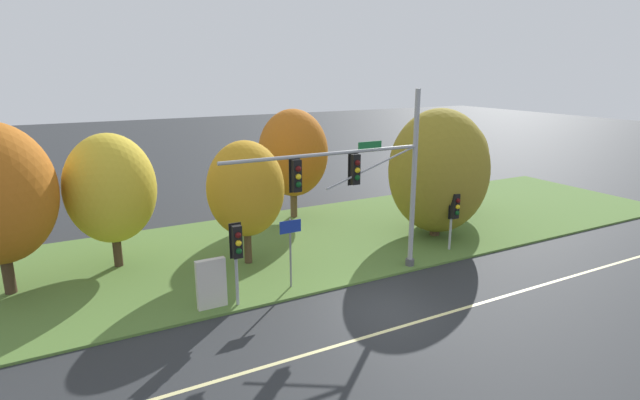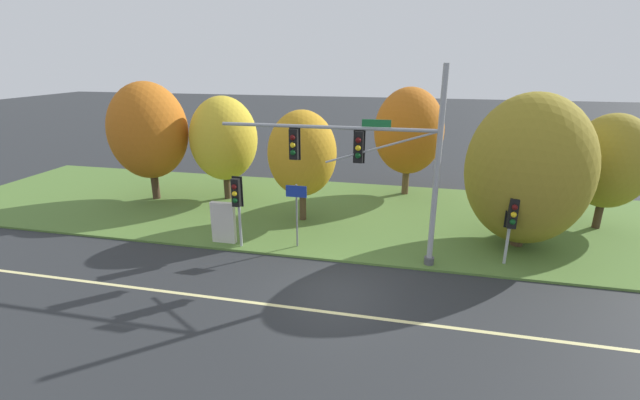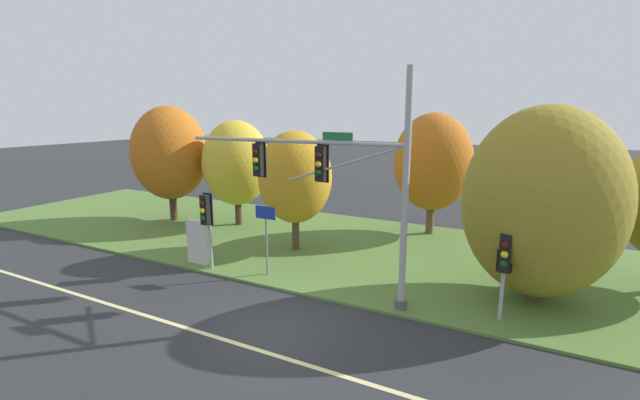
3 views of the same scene
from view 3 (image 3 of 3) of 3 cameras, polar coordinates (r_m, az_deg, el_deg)
The scene contains 13 objects.
ground_plane at distance 13.91m, azimuth -6.86°, elevation -16.53°, with size 160.00×160.00×0.00m, color #282B2D.
lane_stripe at distance 13.07m, azimuth -9.98°, elevation -18.61°, with size 36.00×0.16×0.01m, color beige.
grass_verge at distance 20.66m, azimuth 6.18°, elevation -6.71°, with size 48.00×11.50×0.10m, color #517533.
traffic_signal_mast at distance 14.53m, azimuth 2.41°, elevation 3.20°, with size 8.84×0.49×7.83m.
pedestrian_signal_near_kerb at distance 17.96m, azimuth -14.92°, elevation -1.89°, with size 0.46×0.55×3.23m.
pedestrian_signal_further_along at distance 14.29m, azimuth 23.40°, elevation -7.06°, with size 0.46×0.55×2.93m.
route_sign_post at distance 17.08m, azimuth -7.20°, elevation -3.76°, with size 0.92×0.08×2.87m.
tree_nearest_road at distance 26.80m, azimuth -19.41°, elevation 5.89°, with size 4.38×4.38×6.78m.
tree_left_of_mast at distance 24.75m, azimuth -11.08°, elevation 4.84°, with size 3.84×3.84×5.99m.
tree_behind_signpost at distance 19.80m, azimuth -3.35°, elevation 3.03°, with size 3.43×3.43×5.63m.
tree_mid_verge at distance 23.19m, azimuth 14.82°, elevation 4.90°, with size 4.08×4.08×6.42m.
tree_tall_centre at distance 16.12m, azimuth 27.49°, elevation -0.30°, with size 5.17×5.17×6.71m.
info_kiosk at distance 19.20m, azimuth -15.92°, elevation -5.43°, with size 1.10×0.24×1.90m.
Camera 3 is at (7.01, -10.05, 6.58)m, focal length 24.00 mm.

